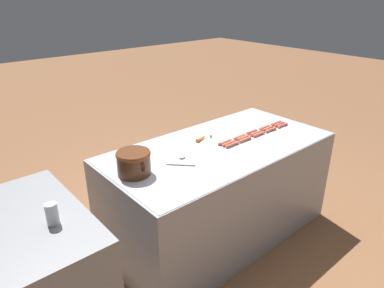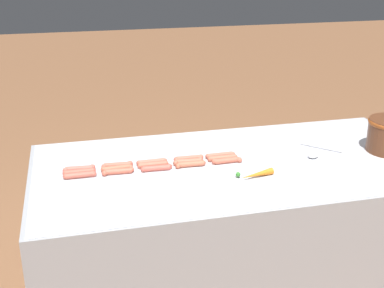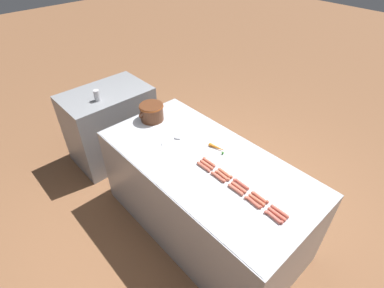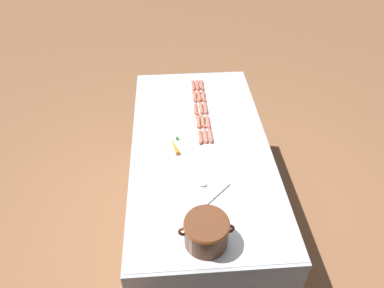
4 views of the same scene
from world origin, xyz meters
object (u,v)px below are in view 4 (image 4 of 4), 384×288
object	(u,v)px
hot_dog_3	(208,122)
hot_dog_14	(201,137)
hot_dog_2	(205,108)
carrot	(175,145)
hot_dog_7	(201,108)
hot_dog_11	(195,96)
hot_dog_9	(205,136)
bean_pot	(206,231)
hot_dog_0	(202,85)
hot_dog_10	(193,85)
hot_dog_4	(210,136)
hot_dog_1	(204,96)
hot_dog_6	(199,96)
hot_dog_13	(198,122)
serving_spoon	(207,186)
hot_dog_8	(203,121)
hot_dog_12	(196,109)
hot_dog_5	(197,85)

from	to	relation	value
hot_dog_3	hot_dog_14	size ratio (longest dim) A/B	1.00
hot_dog_2	carrot	size ratio (longest dim) A/B	0.84
hot_dog_7	hot_dog_11	distance (m)	0.17
hot_dog_7	hot_dog_9	size ratio (longest dim) A/B	1.00
hot_dog_3	hot_dog_2	bearing A→B (deg)	-89.88
hot_dog_2	hot_dog_7	distance (m)	0.04
bean_pot	hot_dog_14	bearing A→B (deg)	-93.22
hot_dog_0	hot_dog_14	world-z (taller)	same
hot_dog_10	hot_dog_4	bearing A→B (deg)	96.13
hot_dog_1	hot_dog_6	size ratio (longest dim) A/B	1.00
hot_dog_14	hot_dog_7	bearing A→B (deg)	-95.83
hot_dog_13	serving_spoon	xyz separation A→B (m)	(-0.00, 0.65, -0.01)
hot_dog_2	hot_dog_8	world-z (taller)	same
hot_dog_1	hot_dog_11	distance (m)	0.07
hot_dog_7	hot_dog_12	world-z (taller)	same
hot_dog_9	hot_dog_10	size ratio (longest dim) A/B	1.00
hot_dog_10	hot_dog_13	world-z (taller)	same
hot_dog_14	bean_pot	size ratio (longest dim) A/B	0.50
hot_dog_3	hot_dog_13	size ratio (longest dim) A/B	1.00
hot_dog_3	hot_dog_8	world-z (taller)	same
hot_dog_10	hot_dog_14	world-z (taller)	same
hot_dog_3	serving_spoon	bearing A→B (deg)	83.62
hot_dog_12	serving_spoon	bearing A→B (deg)	90.17
hot_dog_4	carrot	xyz separation A→B (m)	(0.26, 0.09, 0.00)
hot_dog_12	hot_dog_10	bearing A→B (deg)	-90.31
hot_dog_7	hot_dog_14	bearing A→B (deg)	84.17
hot_dog_13	serving_spoon	bearing A→B (deg)	90.01
hot_dog_2	serving_spoon	size ratio (longest dim) A/B	0.68
hot_dog_2	hot_dog_13	world-z (taller)	same
hot_dog_7	hot_dog_14	world-z (taller)	same
hot_dog_11	bean_pot	bearing A→B (deg)	88.03
hot_dog_14	hot_dog_6	bearing A→B (deg)	-93.84
hot_dog_4	hot_dog_13	size ratio (longest dim) A/B	1.00
hot_dog_2	hot_dog_5	bearing A→B (deg)	-84.00
hot_dog_7	bean_pot	world-z (taller)	bean_pot
hot_dog_6	hot_dog_8	size ratio (longest dim) A/B	1.00
hot_dog_12	hot_dog_6	bearing A→B (deg)	-101.88
hot_dog_5	hot_dog_8	size ratio (longest dim) A/B	1.00
hot_dog_10	serving_spoon	bearing A→B (deg)	90.03
hot_dog_1	carrot	world-z (taller)	carrot
hot_dog_3	hot_dog_10	xyz separation A→B (m)	(0.07, -0.53, 0.00)
bean_pot	hot_dog_12	bearing A→B (deg)	-92.17
hot_dog_5	carrot	distance (m)	0.81
hot_dog_5	bean_pot	size ratio (longest dim) A/B	0.50
hot_dog_0	serving_spoon	world-z (taller)	hot_dog_0
hot_dog_4	hot_dog_14	xyz separation A→B (m)	(0.07, 0.01, 0.00)
hot_dog_9	bean_pot	xyz separation A→B (m)	(0.08, 0.87, 0.08)
hot_dog_4	hot_dog_14	size ratio (longest dim) A/B	1.00
hot_dog_9	bean_pot	bearing A→B (deg)	84.44
hot_dog_4	hot_dog_10	xyz separation A→B (m)	(0.07, -0.69, 0.00)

